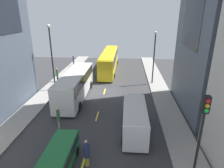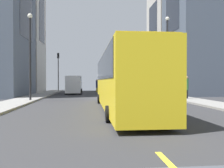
% 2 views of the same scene
% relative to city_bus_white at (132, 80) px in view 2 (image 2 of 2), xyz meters
% --- Properties ---
extents(ground_plane, '(42.18, 42.18, 0.00)m').
position_rel_city_bus_white_xyz_m(ground_plane, '(3.45, 2.35, -2.01)').
color(ground_plane, '#333335').
extents(sidewalk_west, '(2.59, 44.00, 0.15)m').
position_rel_city_bus_white_xyz_m(sidewalk_west, '(-4.34, 2.35, -1.93)').
color(sidewalk_west, gray).
rests_on(sidewalk_west, ground).
extents(sidewalk_east, '(2.59, 44.00, 0.15)m').
position_rel_city_bus_white_xyz_m(sidewalk_east, '(11.24, 2.35, -1.93)').
color(sidewalk_east, gray).
rests_on(sidewalk_east, ground).
extents(lane_stripe_0, '(0.16, 2.00, 0.01)m').
position_rel_city_bus_white_xyz_m(lane_stripe_0, '(3.45, -18.65, -2.00)').
color(lane_stripe_0, yellow).
rests_on(lane_stripe_0, ground).
extents(lane_stripe_1, '(0.16, 2.00, 0.01)m').
position_rel_city_bus_white_xyz_m(lane_stripe_1, '(3.45, -11.65, -2.00)').
color(lane_stripe_1, yellow).
rests_on(lane_stripe_1, ground).
extents(lane_stripe_2, '(0.16, 2.00, 0.01)m').
position_rel_city_bus_white_xyz_m(lane_stripe_2, '(3.45, -4.65, -2.00)').
color(lane_stripe_2, yellow).
rests_on(lane_stripe_2, ground).
extents(lane_stripe_3, '(0.16, 2.00, 0.01)m').
position_rel_city_bus_white_xyz_m(lane_stripe_3, '(3.45, 2.35, -2.00)').
color(lane_stripe_3, yellow).
rests_on(lane_stripe_3, ground).
extents(lane_stripe_4, '(0.16, 2.00, 0.01)m').
position_rel_city_bus_white_xyz_m(lane_stripe_4, '(3.45, 9.35, -2.00)').
color(lane_stripe_4, yellow).
rests_on(lane_stripe_4, ground).
extents(lane_stripe_5, '(0.16, 2.00, 0.01)m').
position_rel_city_bus_white_xyz_m(lane_stripe_5, '(3.45, 16.35, -2.00)').
color(lane_stripe_5, yellow).
rests_on(lane_stripe_5, ground).
extents(lane_stripe_6, '(0.16, 2.00, 0.01)m').
position_rel_city_bus_white_xyz_m(lane_stripe_6, '(3.45, 23.35, -2.00)').
color(lane_stripe_6, yellow).
rests_on(lane_stripe_6, ground).
extents(building_west_0, '(7.56, 9.07, 19.36)m').
position_rel_city_bus_white_xyz_m(building_west_0, '(-9.58, -12.38, 7.67)').
color(building_west_0, '#B7B2A8').
rests_on(building_west_0, ground).
extents(city_bus_white, '(2.80, 11.16, 3.35)m').
position_rel_city_bus_white_xyz_m(city_bus_white, '(0.00, 0.00, 0.00)').
color(city_bus_white, silver).
rests_on(city_bus_white, ground).
extents(streetcar_yellow, '(2.70, 14.90, 3.59)m').
position_rel_city_bus_white_xyz_m(streetcar_yellow, '(3.13, 13.05, 0.12)').
color(streetcar_yellow, yellow).
rests_on(streetcar_yellow, ground).
extents(delivery_van_white, '(2.25, 6.13, 2.58)m').
position_rel_city_bus_white_xyz_m(delivery_van_white, '(7.30, -7.31, -0.49)').
color(delivery_van_white, white).
rests_on(delivery_van_white, ground).
extents(car_green_0, '(1.92, 4.66, 1.72)m').
position_rel_city_bus_white_xyz_m(car_green_0, '(1.93, -12.14, -0.99)').
color(car_green_0, '#1E7238').
rests_on(car_green_0, ground).
extents(pedestrian_crossing_near, '(0.31, 0.31, 2.22)m').
position_rel_city_bus_white_xyz_m(pedestrian_crossing_near, '(0.19, -7.22, -0.81)').
color(pedestrian_crossing_near, gray).
rests_on(pedestrian_crossing_near, ground).
extents(pedestrian_walking_far, '(0.40, 0.40, 2.16)m').
position_rel_city_bus_white_xyz_m(pedestrian_walking_far, '(3.79, -11.75, -0.88)').
color(pedestrian_walking_far, gold).
rests_on(pedestrian_walking_far, ground).
extents(pedestrian_waiting_curb, '(0.34, 0.34, 2.19)m').
position_rel_city_bus_white_xyz_m(pedestrian_waiting_curb, '(-4.37, 5.54, -0.68)').
color(pedestrian_waiting_curb, black).
rests_on(pedestrian_waiting_curb, ground).
extents(traffic_light_near_corner, '(0.32, 0.44, 6.52)m').
position_rel_city_bus_white_xyz_m(traffic_light_near_corner, '(10.35, -13.94, 2.62)').
color(traffic_light_near_corner, black).
rests_on(traffic_light_near_corner, ground).
extents(streetlamp_near, '(0.44, 0.44, 8.87)m').
position_rel_city_bus_white_xyz_m(streetlamp_near, '(-3.55, 2.10, 3.42)').
color(streetlamp_near, black).
rests_on(streetlamp_near, ground).
extents(streetlamp_far, '(0.44, 0.44, 7.79)m').
position_rel_city_bus_white_xyz_m(streetlamp_far, '(10.45, 5.98, 2.85)').
color(streetlamp_far, black).
rests_on(streetlamp_far, ground).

